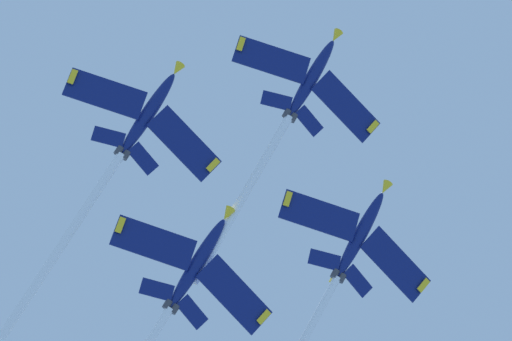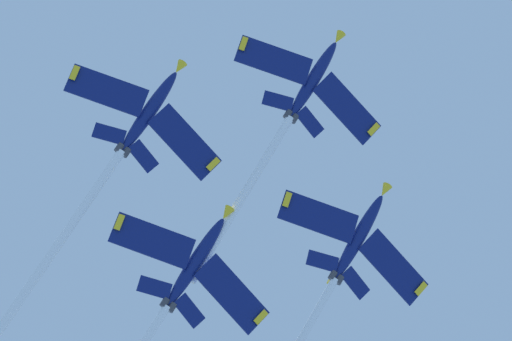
{
  "view_description": "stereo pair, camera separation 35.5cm",
  "coord_description": "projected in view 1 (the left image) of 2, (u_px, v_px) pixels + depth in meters",
  "views": [
    {
      "loc": [
        -13.23,
        0.54,
        1.52
      ],
      "look_at": [
        -22.92,
        14.25,
        124.38
      ],
      "focal_mm": 75.61,
      "sensor_mm": 36.0,
      "label": 1
    },
    {
      "loc": [
        -13.52,
        0.34,
        1.52
      ],
      "look_at": [
        -22.92,
        14.25,
        124.38
      ],
      "focal_mm": 75.61,
      "sensor_mm": 36.0,
      "label": 2
    }
  ],
  "objects": [
    {
      "name": "jet_left_wing",
      "position": [
        344.0,
        264.0,
        123.14
      ],
      "size": [
        27.74,
        19.11,
        16.77
      ],
      "color": "navy"
    },
    {
      "name": "jet_slot",
      "position": [
        174.0,
        302.0,
        116.67
      ],
      "size": [
        29.88,
        19.15,
        18.55
      ],
      "color": "navy"
    },
    {
      "name": "jet_lead",
      "position": [
        288.0,
        119.0,
        127.39
      ],
      "size": [
        30.65,
        19.72,
        18.7
      ],
      "color": "navy"
    },
    {
      "name": "jet_right_wing",
      "position": [
        120.0,
        157.0,
        120.35
      ],
      "size": [
        30.93,
        19.62,
        20.0
      ],
      "color": "navy"
    }
  ]
}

